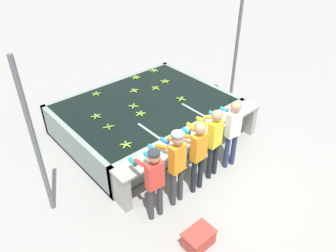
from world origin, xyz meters
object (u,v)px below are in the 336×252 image
(banana_bunch_floating_7, at_px, (181,99))
(knife_1, at_px, (221,123))
(banana_bunch_floating_6, at_px, (96,116))
(support_post_right, at_px, (236,51))
(crate, at_px, (198,238))
(support_post_left, at_px, (35,143))
(banana_bunch_floating_2, at_px, (126,145))
(worker_2, at_px, (197,151))
(banana_bunch_floating_0, at_px, (165,81))
(banana_bunch_floating_11, at_px, (133,106))
(worker_3, at_px, (213,138))
(banana_bunch_floating_1, at_px, (155,88))
(banana_bunch_floating_3, at_px, (154,71))
(banana_bunch_floating_10, at_px, (96,94))
(banana_bunch_floating_5, at_px, (108,127))
(worker_4, at_px, (232,128))
(worker_0, at_px, (154,178))
(banana_bunch_floating_9, at_px, (136,77))
(banana_bunch_floating_4, at_px, (134,91))
(banana_bunch_floating_8, at_px, (140,114))
(worker_1, at_px, (176,161))
(knife_0, at_px, (232,110))

(banana_bunch_floating_7, distance_m, knife_1, 1.41)
(banana_bunch_floating_6, xyz_separation_m, support_post_right, (4.12, -0.73, 0.75))
(crate, xyz_separation_m, support_post_left, (-1.55, 2.49, 1.44))
(banana_bunch_floating_2, bearing_deg, worker_2, -56.66)
(banana_bunch_floating_0, bearing_deg, banana_bunch_floating_11, -160.55)
(support_post_left, bearing_deg, worker_3, -24.54)
(banana_bunch_floating_1, height_order, banana_bunch_floating_7, same)
(banana_bunch_floating_3, bearing_deg, banana_bunch_floating_2, -138.20)
(crate, bearing_deg, banana_bunch_floating_11, 71.36)
(crate, bearing_deg, banana_bunch_floating_6, 86.50)
(worker_2, distance_m, banana_bunch_floating_10, 3.59)
(worker_3, bearing_deg, banana_bunch_floating_5, 123.22)
(worker_4, xyz_separation_m, banana_bunch_floating_5, (-1.85, 2.00, -0.16))
(worker_0, distance_m, support_post_right, 4.92)
(banana_bunch_floating_0, relative_size, crate, 0.50)
(worker_0, xyz_separation_m, banana_bunch_floating_3, (3.01, 3.70, -0.10))
(banana_bunch_floating_9, bearing_deg, banana_bunch_floating_4, -129.66)
(banana_bunch_floating_1, distance_m, banana_bunch_floating_4, 0.58)
(worker_0, distance_m, banana_bunch_floating_3, 4.77)
(banana_bunch_floating_1, distance_m, banana_bunch_floating_3, 1.13)
(banana_bunch_floating_4, xyz_separation_m, banana_bunch_floating_6, (-1.43, -0.44, -0.00))
(banana_bunch_floating_2, relative_size, banana_bunch_floating_11, 1.22)
(crate, bearing_deg, banana_bunch_floating_8, 70.48)
(knife_1, bearing_deg, banana_bunch_floating_2, 160.28)
(worker_2, xyz_separation_m, banana_bunch_floating_9, (1.23, 3.68, -0.15))
(worker_4, xyz_separation_m, banana_bunch_floating_11, (-0.89, 2.37, -0.16))
(worker_0, relative_size, worker_2, 0.95)
(banana_bunch_floating_0, xyz_separation_m, banana_bunch_floating_9, (-0.47, 0.74, -0.00))
(banana_bunch_floating_3, relative_size, banana_bunch_floating_5, 1.00)
(worker_1, height_order, support_post_left, support_post_left)
(worker_2, relative_size, banana_bunch_floating_3, 6.04)
(worker_3, relative_size, crate, 3.05)
(banana_bunch_floating_3, bearing_deg, banana_bunch_floating_7, -107.40)
(banana_bunch_floating_3, relative_size, knife_0, 0.80)
(worker_2, distance_m, banana_bunch_floating_9, 3.89)
(banana_bunch_floating_3, distance_m, banana_bunch_floating_9, 0.69)
(banana_bunch_floating_9, bearing_deg, banana_bunch_floating_8, -123.37)
(banana_bunch_floating_11, xyz_separation_m, knife_0, (1.70, -1.72, -0.01))
(banana_bunch_floating_10, bearing_deg, support_post_left, -138.11)
(worker_2, height_order, support_post_left, support_post_left)
(banana_bunch_floating_5, height_order, banana_bunch_floating_6, same)
(banana_bunch_floating_9, distance_m, knife_1, 3.19)
(banana_bunch_floating_2, bearing_deg, banana_bunch_floating_6, 85.77)
(banana_bunch_floating_8, distance_m, banana_bunch_floating_10, 1.58)
(worker_1, distance_m, worker_3, 1.10)
(knife_1, bearing_deg, banana_bunch_floating_7, 87.43)
(banana_bunch_floating_11, bearing_deg, knife_1, -60.84)
(worker_2, distance_m, banana_bunch_floating_0, 3.40)
(banana_bunch_floating_7, bearing_deg, support_post_left, -173.51)
(banana_bunch_floating_8, xyz_separation_m, banana_bunch_floating_11, (0.08, 0.39, 0.00))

